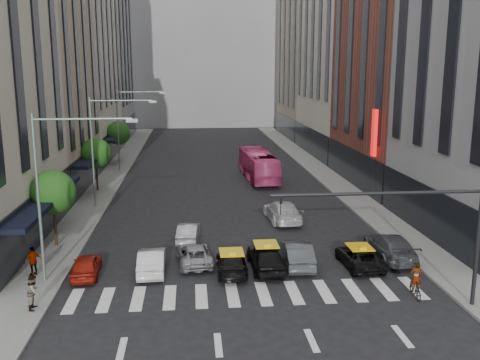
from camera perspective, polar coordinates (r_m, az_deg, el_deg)
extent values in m
plane|color=black|center=(26.77, 1.65, -13.36)|extent=(160.00, 160.00, 0.00)
cube|color=slate|center=(55.87, -13.96, -0.21)|extent=(3.00, 96.00, 0.15)
cube|color=slate|center=(57.09, 9.50, 0.23)|extent=(3.00, 96.00, 0.15)
cube|color=tan|center=(53.90, -20.84, 11.72)|extent=(8.00, 16.00, 24.00)
cube|color=beige|center=(71.73, -17.30, 16.60)|extent=(8.00, 20.00, 36.00)
cube|color=gray|center=(90.21, -14.68, 13.75)|extent=(8.00, 18.00, 30.00)
cube|color=brown|center=(54.84, 16.50, 13.04)|extent=(8.00, 18.00, 26.00)
cube|color=beige|center=(73.35, 11.11, 18.36)|extent=(8.00, 20.00, 40.00)
cube|color=tan|center=(91.30, 7.54, 13.37)|extent=(8.00, 18.00, 28.00)
cube|color=gray|center=(109.28, -3.88, 15.27)|extent=(30.00, 10.00, 36.00)
cylinder|color=black|center=(36.47, -19.14, -4.22)|extent=(0.18, 0.18, 3.15)
sphere|color=#244C15|center=(36.00, -19.35, -1.25)|extent=(2.88, 2.88, 2.88)
cylinder|color=black|center=(51.72, -15.02, 0.65)|extent=(0.18, 0.18, 3.15)
sphere|color=#244C15|center=(51.40, -15.14, 2.76)|extent=(2.88, 2.88, 2.88)
cylinder|color=black|center=(67.33, -12.80, 3.28)|extent=(0.18, 0.18, 3.15)
sphere|color=#244C15|center=(67.08, -12.87, 4.91)|extent=(2.88, 2.88, 2.88)
cylinder|color=gray|center=(29.93, -20.70, -1.97)|extent=(0.16, 0.16, 9.00)
cylinder|color=gray|center=(28.69, -16.46, 6.26)|extent=(5.00, 0.12, 0.12)
cube|color=gray|center=(28.33, -11.46, 6.24)|extent=(0.60, 0.25, 0.18)
cylinder|color=gray|center=(45.27, -15.46, 2.83)|extent=(0.16, 0.16, 9.00)
cylinder|color=gray|center=(44.46, -12.56, 8.27)|extent=(5.00, 0.12, 0.12)
cube|color=gray|center=(44.23, -9.30, 8.25)|extent=(0.60, 0.25, 0.18)
cylinder|color=gray|center=(60.95, -12.89, 5.18)|extent=(0.16, 0.16, 9.00)
cylinder|color=gray|center=(60.35, -10.69, 9.21)|extent=(5.00, 0.12, 0.12)
cube|color=gray|center=(60.18, -8.28, 9.19)|extent=(0.60, 0.25, 0.18)
cylinder|color=black|center=(27.99, 23.98, -6.68)|extent=(0.20, 0.20, 6.00)
cylinder|color=black|center=(25.19, 14.54, -1.39)|extent=(10.00, 0.16, 0.16)
imported|color=black|center=(24.17, 4.37, -2.81)|extent=(0.13, 0.16, 0.80)
cube|color=red|center=(47.03, 14.13, 4.89)|extent=(0.30, 0.70, 4.00)
imported|color=maroon|center=(31.37, -16.09, -8.74)|extent=(1.67, 3.74, 1.25)
imported|color=silver|center=(31.07, -9.40, -8.49)|extent=(1.54, 4.21, 1.38)
imported|color=#96969B|center=(32.08, -4.89, -7.90)|extent=(2.38, 4.43, 1.18)
imported|color=black|center=(30.59, -0.91, -8.81)|extent=(1.80, 4.24, 1.22)
imported|color=black|center=(31.02, 2.79, -8.23)|extent=(1.98, 4.55, 1.53)
imported|color=#393C40|center=(31.83, 6.12, -7.81)|extent=(1.78, 4.52, 1.46)
imported|color=black|center=(32.28, 12.61, -8.01)|extent=(2.16, 4.35, 1.19)
imported|color=#414449|center=(34.04, 15.72, -6.85)|extent=(2.18, 5.21, 1.50)
imported|color=#ABAAB0|center=(36.12, -5.52, -5.57)|extent=(1.69, 3.91, 1.25)
imported|color=beige|center=(40.73, 4.53, -3.33)|extent=(2.49, 5.44, 1.54)
imported|color=#C93B75|center=(55.68, 1.97, 1.62)|extent=(3.12, 11.11, 3.06)
imported|color=black|center=(29.08, 18.18, -10.92)|extent=(0.75, 1.73, 0.88)
imported|color=gray|center=(28.63, 18.34, -8.63)|extent=(0.61, 0.44, 1.59)
imported|color=gray|center=(27.69, -21.13, -11.06)|extent=(0.66, 0.84, 1.70)
imported|color=gray|center=(31.94, -21.20, -8.06)|extent=(0.98, 0.94, 1.64)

